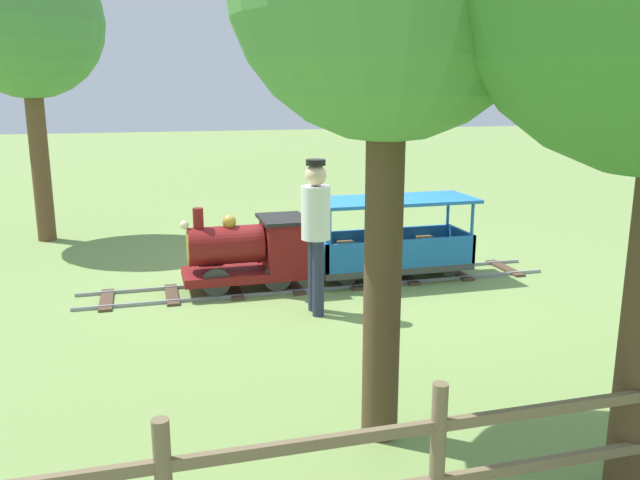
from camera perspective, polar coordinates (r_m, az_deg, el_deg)
ground_plane at (r=7.98m, az=2.65°, el=-3.68°), size 60.00×60.00×0.00m
track at (r=7.87m, az=0.18°, el=-3.77°), size 0.76×5.70×0.04m
locomotive at (r=7.57m, az=-6.05°, el=-0.88°), size 0.72×1.45×0.97m
passenger_car at (r=8.05m, az=6.37°, el=-0.48°), size 0.82×2.00×0.97m
conductor_person at (r=6.64m, az=-0.37°, el=1.39°), size 0.30×0.30×1.62m
oak_tree_far at (r=10.82m, az=-24.39°, el=16.90°), size 2.21×2.21×4.37m
fence_section at (r=3.81m, az=19.80°, el=-16.32°), size 0.08×6.78×0.90m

